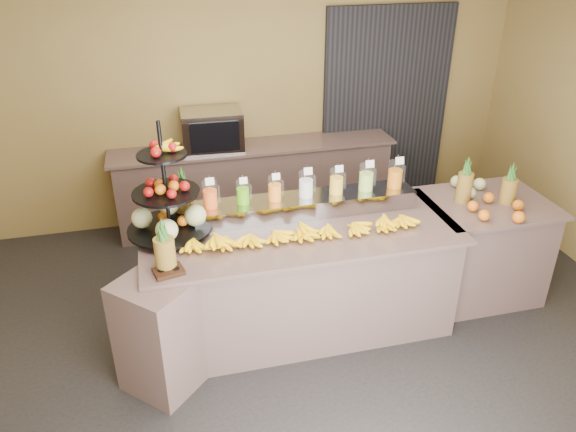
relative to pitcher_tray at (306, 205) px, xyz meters
name	(u,v)px	position (x,y,z in m)	size (l,w,h in m)	color
ground	(310,347)	(-0.11, -0.58, -1.01)	(6.00, 6.00, 0.00)	black
room_envelope	(309,94)	(0.07, 0.21, 0.87)	(6.04, 5.02, 2.82)	olive
buffet_counter	(288,284)	(-0.23, -0.32, -0.54)	(2.75, 1.25, 0.93)	gray
right_counter	(479,247)	(1.59, -0.18, -0.54)	(1.08, 0.88, 0.93)	gray
back_ledge	(255,184)	(-0.11, 1.67, -0.54)	(3.10, 0.55, 0.93)	gray
pitcher_tray	(306,205)	(0.00, 0.00, 0.00)	(1.85, 0.30, 0.15)	gray
juice_pitcher_orange_a	(210,196)	(-0.78, 0.00, 0.17)	(0.12, 0.12, 0.28)	silver
juice_pitcher_green	(243,194)	(-0.52, 0.00, 0.16)	(0.11, 0.11, 0.26)	silver
juice_pitcher_orange_b	(275,190)	(-0.26, 0.00, 0.16)	(0.11, 0.11, 0.27)	silver
juice_pitcher_milk	(306,186)	(0.00, 0.00, 0.17)	(0.12, 0.12, 0.29)	silver
juice_pitcher_lemon	(336,183)	(0.26, 0.00, 0.17)	(0.12, 0.12, 0.28)	silver
juice_pitcher_lime	(366,179)	(0.52, 0.00, 0.18)	(0.12, 0.13, 0.30)	silver
juice_pitcher_orange_c	(395,176)	(0.78, 0.00, 0.18)	(0.13, 0.13, 0.30)	silver
banana_heap	(304,228)	(-0.12, -0.36, -0.02)	(1.90, 0.17, 0.16)	yellow
fruit_stand	(174,207)	(-1.07, -0.09, 0.16)	(0.79, 0.79, 0.91)	black
condiment_caddy	(169,271)	(-1.16, -0.64, -0.06)	(0.20, 0.15, 0.03)	black
pineapple_left_a	(165,251)	(-1.17, -0.59, 0.08)	(0.14, 0.14, 0.40)	brown
pineapple_left_b	(184,198)	(-0.98, 0.18, 0.10)	(0.16, 0.16, 0.45)	brown
right_fruit_pile	(490,199)	(1.53, -0.29, 0.01)	(0.50, 0.48, 0.26)	brown
oven_warmer	(212,130)	(-0.56, 1.67, 0.13)	(0.63, 0.44, 0.42)	gray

